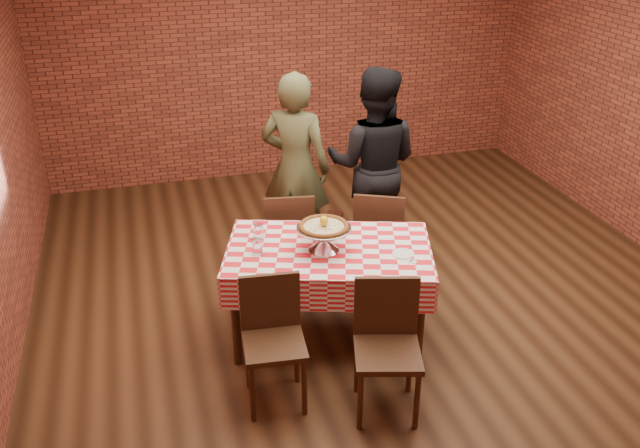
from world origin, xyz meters
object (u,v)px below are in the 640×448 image
at_px(chair_far_left, 288,236).
at_px(water_glass_right, 259,232).
at_px(pizza, 324,227).
at_px(condiment_caddy, 334,222).
at_px(water_glass_left, 257,246).
at_px(chair_near_right, 387,354).
at_px(diner_olive, 296,168).
at_px(diner_black, 373,164).
at_px(chair_near_left, 274,347).
at_px(table, 329,294).
at_px(chair_far_right, 379,235).
at_px(pizza_stand, 324,239).

bearing_deg(chair_far_left, water_glass_right, 67.34).
bearing_deg(pizza, condiment_caddy, 58.95).
height_order(water_glass_left, chair_far_left, chair_far_left).
height_order(chair_near_right, diner_olive, diner_olive).
xyz_separation_m(water_glass_left, diner_black, (1.25, 1.12, 0.05)).
height_order(water_glass_left, condiment_caddy, condiment_caddy).
height_order(chair_near_right, diner_black, diner_black).
bearing_deg(diner_olive, chair_near_left, 104.55).
relative_size(table, chair_near_right, 1.61).
distance_m(table, condiment_caddy, 0.53).
relative_size(chair_far_left, diner_black, 0.51).
height_order(pizza, chair_far_right, pizza).
distance_m(table, pizza, 0.57).
height_order(pizza, water_glass_right, pizza).
height_order(pizza_stand, diner_black, diner_black).
bearing_deg(condiment_caddy, water_glass_left, -125.99).
xyz_separation_m(pizza, chair_near_left, (-0.50, -0.59, -0.50)).
bearing_deg(table, water_glass_left, 172.75).
bearing_deg(chair_near_right, chair_far_left, 112.85).
bearing_deg(pizza, water_glass_left, 171.16).
distance_m(water_glass_left, water_glass_right, 0.22).
relative_size(pizza, water_glass_left, 3.12).
distance_m(chair_far_left, diner_olive, 0.66).
distance_m(pizza_stand, chair_far_left, 0.95).
relative_size(chair_far_right, diner_black, 0.51).
xyz_separation_m(chair_near_left, chair_near_right, (0.67, -0.28, 0.01)).
bearing_deg(diner_black, water_glass_left, 68.08).
bearing_deg(chair_near_right, table, 113.58).
xyz_separation_m(chair_far_right, diner_olive, (-0.55, 0.67, 0.41)).
height_order(chair_far_left, diner_black, diner_black).
xyz_separation_m(pizza, water_glass_left, (-0.46, 0.07, -0.12)).
bearing_deg(diner_olive, table, 118.79).
xyz_separation_m(pizza, diner_black, (0.79, 1.19, -0.07)).
xyz_separation_m(pizza_stand, water_glass_left, (-0.46, 0.07, -0.03)).
bearing_deg(pizza_stand, diner_olive, 84.74).
bearing_deg(water_glass_left, diner_black, 41.81).
bearing_deg(chair_near_left, pizza_stand, 55.24).
bearing_deg(pizza, chair_far_left, 94.16).
relative_size(chair_far_right, diner_olive, 0.52).
relative_size(water_glass_right, diner_black, 0.06).
bearing_deg(water_glass_left, chair_far_left, 63.02).
relative_size(water_glass_left, chair_far_left, 0.13).
bearing_deg(pizza, chair_near_left, -129.98).
bearing_deg(pizza, water_glass_right, 144.97).
height_order(pizza, chair_near_left, pizza).
xyz_separation_m(pizza, water_glass_right, (-0.41, 0.29, -0.12)).
height_order(table, diner_black, diner_black).
relative_size(chair_near_left, diner_black, 0.50).
bearing_deg(condiment_caddy, table, -77.27).
height_order(chair_near_left, diner_black, diner_black).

